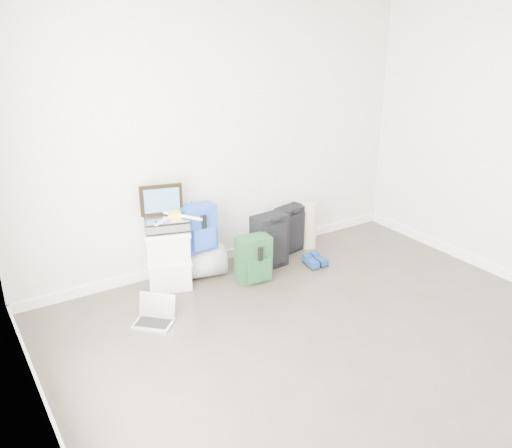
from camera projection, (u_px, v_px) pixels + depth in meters
ground at (384, 379)px, 4.08m from camera, size 5.00×5.00×0.00m
room_envelope at (406, 156)px, 3.46m from camera, size 4.52×5.02×2.71m
boxes_stack at (169, 258)px, 5.35m from camera, size 0.52×0.47×0.61m
briefcase at (167, 224)px, 5.22m from camera, size 0.48×0.40×0.12m
painting at (161, 200)px, 5.21m from camera, size 0.40×0.13×0.31m
drone at (175, 214)px, 5.21m from camera, size 0.54×0.54×0.05m
duffel_bag at (199, 262)px, 5.59m from camera, size 0.59×0.44×0.33m
blue_backpack at (199, 228)px, 5.42m from camera, size 0.34×0.26×0.46m
large_suitcase at (270, 241)px, 5.77m from camera, size 0.39×0.27×0.58m
green_backpack at (254, 260)px, 5.48m from camera, size 0.36×0.28×0.48m
carry_on at (291, 229)px, 6.17m from camera, size 0.37×0.29×0.53m
shoes at (315, 262)px, 5.88m from camera, size 0.22×0.25×0.08m
rolled_rug at (309, 225)px, 6.26m from camera, size 0.18×0.18×0.54m
laptop at (155, 316)px, 4.81m from camera, size 0.41×0.41×0.24m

